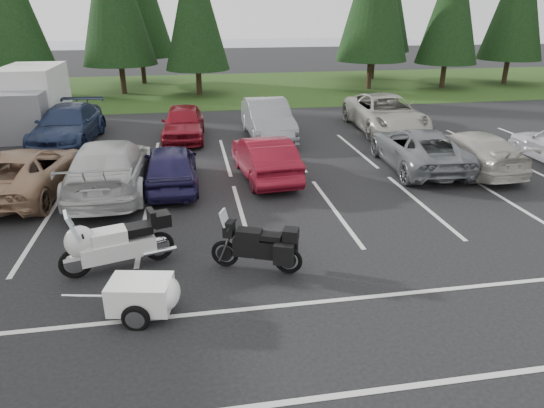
{
  "coord_description": "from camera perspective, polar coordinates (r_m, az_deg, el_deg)",
  "views": [
    {
      "loc": [
        -0.8,
        -11.46,
        5.51
      ],
      "look_at": [
        1.09,
        -0.5,
        0.95
      ],
      "focal_mm": 32.0,
      "sensor_mm": 36.0,
      "label": 1
    }
  ],
  "objects": [
    {
      "name": "car_far_3",
      "position": [
        21.84,
        -0.52,
        9.94
      ],
      "size": [
        1.84,
        5.11,
        1.68
      ],
      "primitive_type": "imported",
      "rotation": [
        0.0,
        0.0,
        0.01
      ],
      "color": "slate",
      "rests_on": "ground"
    },
    {
      "name": "car_near_2",
      "position": [
        16.94,
        -26.96,
        3.43
      ],
      "size": [
        2.94,
        5.48,
        1.46
      ],
      "primitive_type": "imported",
      "rotation": [
        0.0,
        0.0,
        3.04
      ],
      "color": "#9C785A",
      "rests_on": "ground"
    },
    {
      "name": "adventure_motorcycle",
      "position": [
        10.69,
        -1.92,
        -4.44
      ],
      "size": [
        2.44,
        1.63,
        1.41
      ],
      "primitive_type": null,
      "rotation": [
        0.0,
        0.0,
        -0.39
      ],
      "color": "black",
      "rests_on": "ground"
    },
    {
      "name": "cargo_trailer",
      "position": [
        9.66,
        -15.13,
        -10.62
      ],
      "size": [
        1.82,
        1.24,
        0.77
      ],
      "primitive_type": null,
      "rotation": [
        0.0,
        0.0,
        -0.19
      ],
      "color": "white",
      "rests_on": "ground"
    },
    {
      "name": "grass_strip",
      "position": [
        35.89,
        -8.64,
        13.23
      ],
      "size": [
        80.0,
        16.0,
        0.01
      ],
      "primitive_type": "cube",
      "color": "#203D13",
      "rests_on": "ground"
    },
    {
      "name": "car_near_5",
      "position": [
        16.59,
        -0.88,
        5.52
      ],
      "size": [
        1.91,
        4.51,
        1.45
      ],
      "primitive_type": "imported",
      "rotation": [
        0.0,
        0.0,
        3.23
      ],
      "color": "maroon",
      "rests_on": "ground"
    },
    {
      "name": "stall_markings",
      "position": [
        14.57,
        -5.91,
        -0.05
      ],
      "size": [
        32.0,
        16.0,
        0.01
      ],
      "primitive_type": "cube",
      "color": "silver",
      "rests_on": "ground"
    },
    {
      "name": "car_near_3",
      "position": [
        16.08,
        -18.57,
        4.2
      ],
      "size": [
        2.34,
        5.74,
        1.66
      ],
      "primitive_type": "imported",
      "rotation": [
        0.0,
        0.0,
        3.14
      ],
      "color": "#BCBCBA",
      "rests_on": "ground"
    },
    {
      "name": "car_near_6",
      "position": [
        18.45,
        16.83,
        6.28
      ],
      "size": [
        2.75,
        5.34,
        1.44
      ],
      "primitive_type": "imported",
      "rotation": [
        0.0,
        0.0,
        3.07
      ],
      "color": "slate",
      "rests_on": "ground"
    },
    {
      "name": "car_near_4",
      "position": [
        16.02,
        -11.82,
        4.4
      ],
      "size": [
        1.72,
        4.21,
        1.43
      ],
      "primitive_type": "imported",
      "rotation": [
        0.0,
        0.0,
        3.15
      ],
      "color": "#201B45",
      "rests_on": "ground"
    },
    {
      "name": "touring_motorcycle",
      "position": [
        11.25,
        -17.82,
        -3.78
      ],
      "size": [
        2.92,
        1.62,
        1.54
      ],
      "primitive_type": null,
      "rotation": [
        0.0,
        0.0,
        0.29
      ],
      "color": "silver",
      "rests_on": "ground"
    },
    {
      "name": "conifer_5",
      "position": [
        33.07,
        -9.1,
        22.25
      ],
      "size": [
        4.14,
        4.14,
        9.63
      ],
      "color": "#332316",
      "rests_on": "ground"
    },
    {
      "name": "ground",
      "position": [
        12.74,
        -5.23,
        -3.43
      ],
      "size": [
        120.0,
        120.0,
        0.0
      ],
      "primitive_type": "plane",
      "color": "black",
      "rests_on": "ground"
    },
    {
      "name": "conifer_3",
      "position": [
        34.26,
        -27.98,
        19.5
      ],
      "size": [
        3.87,
        3.87,
        9.02
      ],
      "color": "#332316",
      "rests_on": "ground"
    },
    {
      "name": "conifer_7",
      "position": [
        37.97,
        20.5,
        21.47
      ],
      "size": [
        4.27,
        4.27,
        9.94
      ],
      "color": "#332316",
      "rests_on": "ground"
    },
    {
      "name": "box_truck",
      "position": [
        25.35,
        -26.66,
        10.77
      ],
      "size": [
        2.4,
        5.6,
        2.9
      ],
      "primitive_type": null,
      "color": "silver",
      "rests_on": "ground"
    },
    {
      "name": "lake_water",
      "position": [
        66.86,
        -5.93,
        17.46
      ],
      "size": [
        70.0,
        50.0,
        0.02
      ],
      "primitive_type": "cube",
      "color": "slate",
      "rests_on": "ground"
    },
    {
      "name": "car_far_4",
      "position": [
        23.78,
        13.18,
        10.36
      ],
      "size": [
        2.95,
        6.03,
        1.65
      ],
      "primitive_type": "imported",
      "rotation": [
        0.0,
        0.0,
        -0.04
      ],
      "color": "#A19E93",
      "rests_on": "ground"
    },
    {
      "name": "car_near_7",
      "position": [
        18.84,
        22.22,
        5.83
      ],
      "size": [
        2.31,
        4.94,
        1.39
      ],
      "primitive_type": "imported",
      "rotation": [
        0.0,
        0.0,
        3.22
      ],
      "color": "#B7B2A7",
      "rests_on": "ground"
    },
    {
      "name": "car_far_1",
      "position": [
        22.61,
        -22.9,
        8.52
      ],
      "size": [
        2.69,
        5.66,
        1.59
      ],
      "primitive_type": "imported",
      "rotation": [
        0.0,
        0.0,
        -0.08
      ],
      "color": "#1C2746",
      "rests_on": "ground"
    },
    {
      "name": "car_far_2",
      "position": [
        21.96,
        -10.38,
        9.4
      ],
      "size": [
        1.98,
        4.46,
        1.49
      ],
      "primitive_type": "imported",
      "rotation": [
        0.0,
        0.0,
        -0.05
      ],
      "color": "maroon",
      "rests_on": "ground"
    }
  ]
}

